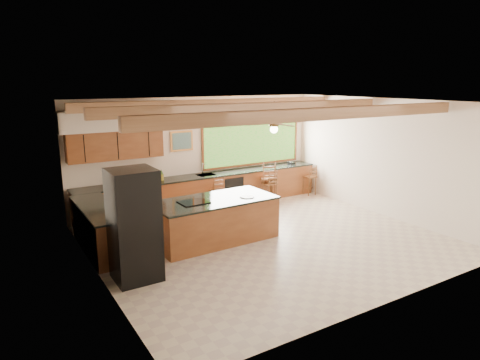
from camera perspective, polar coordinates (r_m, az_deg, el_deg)
ground at (r=9.54m, az=3.62°, el=-7.95°), size 7.20×7.20×0.00m
room_shell at (r=9.42m, az=0.68°, el=5.74°), size 7.27×6.54×3.02m
counter_run at (r=11.09m, az=-7.36°, el=-2.45°), size 7.12×3.10×1.22m
island at (r=9.37m, az=-3.44°, el=-5.30°), size 2.70×1.32×0.95m
refrigerator at (r=7.64m, az=-13.94°, el=-5.89°), size 0.78×0.75×1.98m
bar_stool_a at (r=11.35m, az=-2.90°, el=-1.45°), size 0.40×0.40×0.96m
bar_stool_b at (r=12.06m, az=4.13°, el=-0.57°), size 0.35×0.35×0.97m
bar_stool_c at (r=12.16m, az=3.91°, el=0.15°), size 0.56×0.56×1.18m
bar_stool_d at (r=13.15m, az=9.42°, el=0.36°), size 0.34×0.34×0.94m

